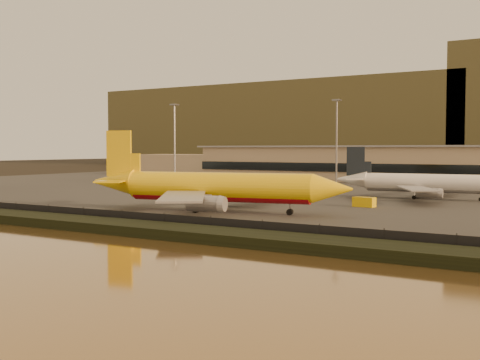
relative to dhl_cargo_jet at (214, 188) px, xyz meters
The scene contains 11 objects.
ground 12.00m from the dhl_cargo_jet, 64.36° to the right, with size 900.00×900.00×0.00m, color black.
embankment 27.67m from the dhl_cargo_jet, 79.94° to the right, with size 320.00×7.00×1.40m, color black.
tarmac 85.29m from the dhl_cargo_jet, 86.78° to the left, with size 320.00×220.00×0.20m, color #2D2D2D.
perimeter_fence 23.70m from the dhl_cargo_jet, 78.24° to the right, with size 300.00×0.05×2.20m, color black.
terminal_building 116.00m from the dhl_cargo_jet, 94.82° to the left, with size 202.00×25.00×12.60m.
apron_light_masts 68.87m from the dhl_cargo_jet, 73.08° to the left, with size 152.20×12.20×25.40m.
distant_hills 331.50m from the dhl_cargo_jet, 92.77° to the left, with size 470.00×160.00×70.00m.
dhl_cargo_jet is the anchor object (origin of this frame).
white_narrowbody_jet 54.65m from the dhl_cargo_jet, 62.29° to the left, with size 41.58×40.46×11.94m.
gse_vehicle_yellow 30.99m from the dhl_cargo_jet, 50.26° to the left, with size 4.31×1.94×1.94m, color yellow.
gse_vehicle_white 30.01m from the dhl_cargo_jet, 123.32° to the left, with size 3.78×1.70×1.70m, color white.
Camera 1 is at (55.52, -79.98, 11.71)m, focal length 45.00 mm.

